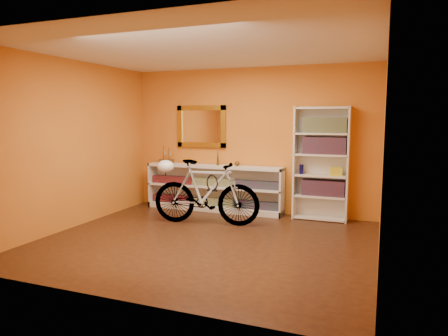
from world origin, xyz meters
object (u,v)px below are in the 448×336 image
at_px(console_unit, 214,188).
at_px(helmet, 166,166).
at_px(bookcase, 321,164).
at_px(bicycle, 206,192).

bearing_deg(console_unit, helmet, -111.16).
height_order(console_unit, helmet, helmet).
distance_m(bookcase, helmet, 2.58).
xyz_separation_m(console_unit, bookcase, (1.93, 0.03, 0.52)).
relative_size(bookcase, bicycle, 1.07).
bearing_deg(helmet, console_unit, 68.84).
height_order(console_unit, bookcase, bookcase).
bearing_deg(bicycle, helmet, 90.00).
distance_m(console_unit, helmet, 1.24).
bearing_deg(bicycle, bookcase, -67.49).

